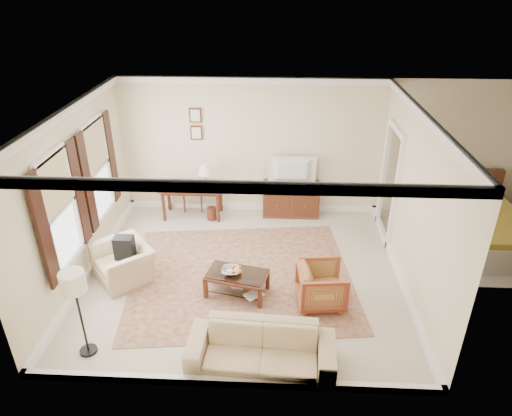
# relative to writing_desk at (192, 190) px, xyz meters

# --- Properties ---
(room_shell) EXTENTS (5.51, 5.01, 2.91)m
(room_shell) POSITION_rel_writing_desk_xyz_m (1.25, -2.07, 1.87)
(room_shell) COLOR beige
(room_shell) RESTS_ON ground
(annex_bedroom) EXTENTS (3.00, 2.70, 2.90)m
(annex_bedroom) POSITION_rel_writing_desk_xyz_m (5.74, -0.92, -0.27)
(annex_bedroom) COLOR beige
(annex_bedroom) RESTS_ON ground
(window_front) EXTENTS (0.12, 1.56, 1.80)m
(window_front) POSITION_rel_writing_desk_xyz_m (-1.45, -2.77, 0.94)
(window_front) COLOR #CCB284
(window_front) RESTS_ON room_shell
(window_rear) EXTENTS (0.12, 1.56, 1.80)m
(window_rear) POSITION_rel_writing_desk_xyz_m (-1.45, -1.17, 0.94)
(window_rear) COLOR #CCB284
(window_rear) RESTS_ON room_shell
(doorway) EXTENTS (0.10, 1.12, 2.25)m
(doorway) POSITION_rel_writing_desk_xyz_m (3.96, -0.57, 0.47)
(doorway) COLOR white
(doorway) RESTS_ON room_shell
(rug) EXTENTS (4.13, 3.66, 0.01)m
(rug) POSITION_rel_writing_desk_xyz_m (1.21, -2.16, -0.60)
(rug) COLOR #5F291F
(rug) RESTS_ON room_shell
(writing_desk) EXTENTS (1.31, 0.66, 0.72)m
(writing_desk) POSITION_rel_writing_desk_xyz_m (0.00, 0.00, 0.00)
(writing_desk) COLOR #532617
(writing_desk) RESTS_ON room_shell
(desk_chair) EXTENTS (0.47, 0.47, 1.05)m
(desk_chair) POSITION_rel_writing_desk_xyz_m (-0.03, 0.35, -0.08)
(desk_chair) COLOR brown
(desk_chair) RESTS_ON room_shell
(desk_lamp) EXTENTS (0.32, 0.32, 0.50)m
(desk_lamp) POSITION_rel_writing_desk_xyz_m (0.32, 0.00, 0.36)
(desk_lamp) COLOR silver
(desk_lamp) RESTS_ON writing_desk
(framed_prints) EXTENTS (0.25, 0.04, 0.68)m
(framed_prints) POSITION_rel_writing_desk_xyz_m (0.10, 0.40, 1.33)
(framed_prints) COLOR #532617
(framed_prints) RESTS_ON room_shell
(sideboard) EXTENTS (1.20, 0.46, 0.74)m
(sideboard) POSITION_rel_writing_desk_xyz_m (2.11, 0.17, -0.24)
(sideboard) COLOR brown
(sideboard) RESTS_ON room_shell
(tv) EXTENTS (0.96, 0.55, 0.13)m
(tv) POSITION_rel_writing_desk_xyz_m (2.11, 0.15, 0.61)
(tv) COLOR black
(tv) RESTS_ON sideboard
(coffee_table) EXTENTS (1.07, 0.77, 0.41)m
(coffee_table) POSITION_rel_writing_desk_xyz_m (1.18, -2.64, -0.30)
(coffee_table) COLOR #532617
(coffee_table) RESTS_ON room_shell
(fruit_bowl) EXTENTS (0.42, 0.42, 0.10)m
(fruit_bowl) POSITION_rel_writing_desk_xyz_m (1.09, -2.65, -0.14)
(fruit_bowl) COLOR silver
(fruit_bowl) RESTS_ON coffee_table
(book_a) EXTENTS (0.28, 0.11, 0.38)m
(book_a) POSITION_rel_writing_desk_xyz_m (1.11, -2.56, -0.44)
(book_a) COLOR brown
(book_a) RESTS_ON coffee_table
(book_b) EXTENTS (0.19, 0.24, 0.38)m
(book_b) POSITION_rel_writing_desk_xyz_m (1.41, -2.78, -0.45)
(book_b) COLOR brown
(book_b) RESTS_ON coffee_table
(striped_armchair) EXTENTS (0.75, 0.79, 0.75)m
(striped_armchair) POSITION_rel_writing_desk_xyz_m (2.54, -2.81, -0.23)
(striped_armchair) COLOR maroon
(striped_armchair) RESTS_ON room_shell
(club_armchair) EXTENTS (1.11, 1.15, 0.85)m
(club_armchair) POSITION_rel_writing_desk_xyz_m (-0.80, -2.31, -0.18)
(club_armchair) COLOR tan
(club_armchair) RESTS_ON room_shell
(backpack) EXTENTS (0.34, 0.38, 0.40)m
(backpack) POSITION_rel_writing_desk_xyz_m (-0.75, -2.28, 0.06)
(backpack) COLOR black
(backpack) RESTS_ON club_armchair
(sofa) EXTENTS (2.00, 0.69, 0.77)m
(sofa) POSITION_rel_writing_desk_xyz_m (1.64, -4.16, -0.22)
(sofa) COLOR tan
(sofa) RESTS_ON room_shell
(floor_lamp) EXTENTS (0.33, 0.33, 1.35)m
(floor_lamp) POSITION_rel_writing_desk_xyz_m (-0.79, -4.04, 0.50)
(floor_lamp) COLOR black
(floor_lamp) RESTS_ON room_shell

